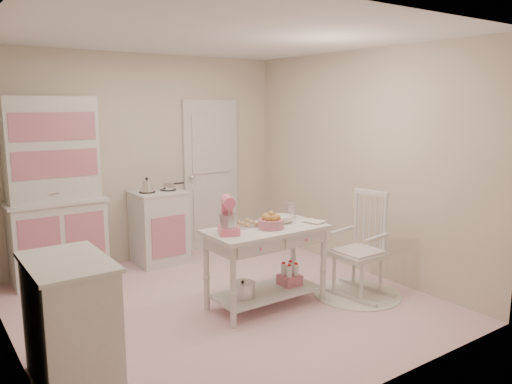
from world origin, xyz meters
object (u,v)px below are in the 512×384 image
(stand_mixer, at_px, (228,216))
(base_cabinet, at_px, (71,322))
(work_table, at_px, (266,267))
(rocking_chair, at_px, (359,244))
(bread_basket, at_px, (271,224))
(hutch, at_px, (55,190))
(stove, at_px, (159,227))

(stand_mixer, bearing_deg, base_cabinet, -144.20)
(stand_mixer, bearing_deg, work_table, 20.87)
(rocking_chair, distance_m, work_table, 1.02)
(bread_basket, bearing_deg, stand_mixer, 170.96)
(base_cabinet, xyz_separation_m, rocking_chair, (2.91, -0.01, 0.09))
(hutch, height_order, stove, hutch)
(base_cabinet, relative_size, stand_mixer, 2.71)
(stove, bearing_deg, work_table, -81.28)
(stand_mixer, bearing_deg, bread_basket, 14.55)
(rocking_chair, height_order, stand_mixer, stand_mixer)
(hutch, xyz_separation_m, work_table, (1.49, -1.93, -0.64))
(hutch, distance_m, base_cabinet, 2.37)
(work_table, xyz_separation_m, bread_basket, (0.02, -0.05, 0.45))
(stove, xyz_separation_m, rocking_chair, (1.24, -2.21, 0.09))
(base_cabinet, relative_size, bread_basket, 3.68)
(hutch, relative_size, work_table, 1.73)
(work_table, bearing_deg, bread_basket, -68.20)
(base_cabinet, height_order, stand_mixer, stand_mixer)
(work_table, bearing_deg, base_cabinet, -170.92)
(stove, bearing_deg, bread_basket, -80.92)
(bread_basket, bearing_deg, hutch, 127.25)
(hutch, height_order, bread_basket, hutch)
(base_cabinet, xyz_separation_m, work_table, (1.96, 0.31, -0.06))
(stand_mixer, relative_size, bread_basket, 1.36)
(hutch, xyz_separation_m, stove, (1.20, -0.05, -0.58))
(base_cabinet, height_order, work_table, base_cabinet)
(stove, distance_m, base_cabinet, 2.76)
(hutch, bearing_deg, base_cabinet, -101.78)
(base_cabinet, height_order, rocking_chair, rocking_chair)
(hutch, relative_size, stand_mixer, 6.12)
(rocking_chair, relative_size, bread_basket, 4.40)
(hutch, relative_size, bread_basket, 8.32)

